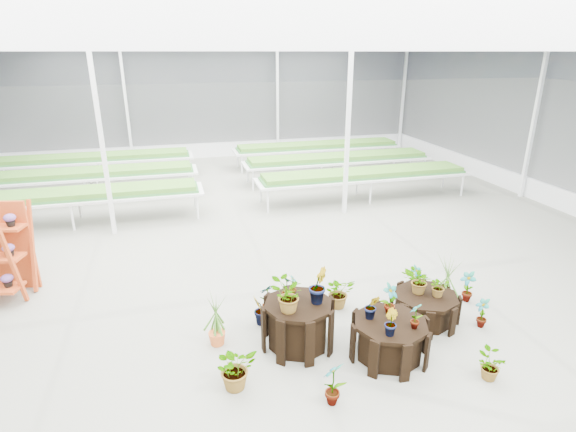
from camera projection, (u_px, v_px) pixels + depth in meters
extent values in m
plane|color=gray|center=(270.00, 299.00, 8.08)|extent=(24.00, 24.00, 0.00)
cylinder|color=black|center=(298.00, 324.00, 6.71)|extent=(1.10, 1.10, 0.73)
cylinder|color=black|center=(389.00, 339.00, 6.48)|extent=(1.17, 1.17, 0.58)
cylinder|color=black|center=(425.00, 308.00, 7.38)|extent=(1.41, 1.41, 0.48)
imported|color=#3D6E23|center=(287.00, 287.00, 6.60)|extent=(0.25, 0.27, 0.42)
imported|color=#3D6E23|center=(318.00, 285.00, 6.53)|extent=(0.38, 0.39, 0.55)
imported|color=#3D6E23|center=(293.00, 285.00, 6.74)|extent=(0.16, 0.21, 0.35)
imported|color=#3D6E23|center=(287.00, 296.00, 6.28)|extent=(0.46, 0.40, 0.51)
imported|color=#3D6E23|center=(372.00, 306.00, 6.40)|extent=(0.26, 0.24, 0.39)
imported|color=#3D6E23|center=(416.00, 316.00, 6.17)|extent=(0.25, 0.24, 0.39)
imported|color=#3D6E23|center=(390.00, 299.00, 6.48)|extent=(0.31, 0.26, 0.50)
imported|color=#3D6E23|center=(390.00, 322.00, 6.04)|extent=(0.20, 0.23, 0.37)
imported|color=#3D6E23|center=(419.00, 282.00, 7.26)|extent=(0.51, 0.49, 0.43)
imported|color=#3D6E23|center=(439.00, 287.00, 7.20)|extent=(0.35, 0.32, 0.34)
imported|color=#3D6E23|center=(416.00, 277.00, 7.42)|extent=(0.25, 0.21, 0.42)
imported|color=#3D6E23|center=(236.00, 368.00, 5.88)|extent=(0.66, 0.62, 0.61)
imported|color=#3D6E23|center=(261.00, 310.00, 7.24)|extent=(0.35, 0.37, 0.54)
imported|color=#3D6E23|center=(333.00, 383.00, 5.60)|extent=(0.39, 0.36, 0.62)
imported|color=#3D6E23|center=(489.00, 366.00, 6.06)|extent=(0.44, 0.47, 0.41)
imported|color=#3D6E23|center=(482.00, 313.00, 7.21)|extent=(0.23, 0.30, 0.51)
imported|color=#3D6E23|center=(467.00, 286.00, 7.94)|extent=(0.25, 0.33, 0.58)
imported|color=#3D6E23|center=(416.00, 284.00, 8.00)|extent=(0.54, 0.60, 0.60)
imported|color=#3D6E23|center=(339.00, 292.00, 7.76)|extent=(0.51, 0.45, 0.57)
imported|color=#3D6E23|center=(268.00, 298.00, 7.56)|extent=(0.35, 0.28, 0.58)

